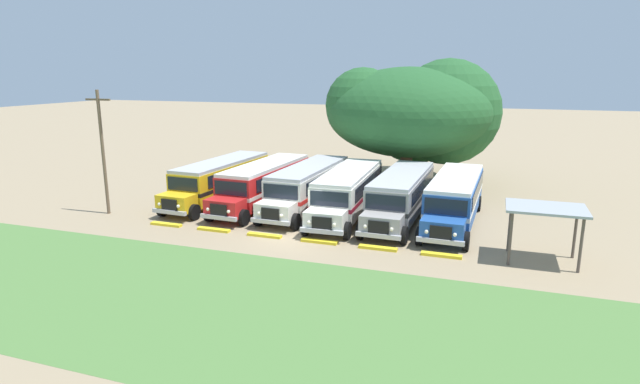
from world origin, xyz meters
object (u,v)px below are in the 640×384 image
parked_bus_slot_0 (221,178)px  waiting_shelter (546,212)px  parked_bus_slot_3 (348,190)px  parked_bus_slot_2 (308,185)px  parked_bus_slot_1 (264,182)px  utility_pole (103,149)px  broad_shade_tree (416,113)px  parked_bus_slot_5 (455,197)px  parked_bus_slot_4 (401,194)px

parked_bus_slot_0 → waiting_shelter: 21.41m
parked_bus_slot_3 → parked_bus_slot_2: bearing=-105.9°
parked_bus_slot_0 → parked_bus_slot_3: 9.54m
parked_bus_slot_1 → parked_bus_slot_3: (6.11, -0.55, 0.00)m
parked_bus_slot_1 → utility_pole: utility_pole is taller
broad_shade_tree → parked_bus_slot_0: bearing=-138.8°
parked_bus_slot_2 → parked_bus_slot_5: size_ratio=1.00×
parked_bus_slot_2 → waiting_shelter: bearing=69.7°
broad_shade_tree → utility_pole: bearing=-137.1°
parked_bus_slot_4 → parked_bus_slot_5: 3.22m
parked_bus_slot_1 → parked_bus_slot_2: same height
parked_bus_slot_2 → broad_shade_tree: broad_shade_tree is taller
broad_shade_tree → utility_pole: broad_shade_tree is taller
parked_bus_slot_1 → parked_bus_slot_4: same height
waiting_shelter → parked_bus_slot_5: bearing=130.6°
parked_bus_slot_0 → parked_bus_slot_3: bearing=89.0°
parked_bus_slot_0 → parked_bus_slot_1: size_ratio=1.00×
parked_bus_slot_2 → parked_bus_slot_5: bearing=89.5°
parked_bus_slot_1 → parked_bus_slot_3: size_ratio=1.00×
parked_bus_slot_4 → broad_shade_tree: 11.60m
utility_pole → waiting_shelter: utility_pole is taller
parked_bus_slot_1 → parked_bus_slot_4: bearing=90.6°
parked_bus_slot_1 → utility_pole: bearing=-55.5°
parked_bus_slot_0 → utility_pole: size_ratio=1.39×
parked_bus_slot_1 → parked_bus_slot_3: bearing=87.3°
parked_bus_slot_5 → waiting_shelter: bearing=42.5°
parked_bus_slot_0 → parked_bus_slot_5: size_ratio=1.00×
parked_bus_slot_2 → parked_bus_slot_5: same height
parked_bus_slot_2 → utility_pole: utility_pole is taller
parked_bus_slot_2 → broad_shade_tree: size_ratio=0.78×
parked_bus_slot_0 → parked_bus_slot_2: (6.55, 0.11, 0.00)m
utility_pole → parked_bus_slot_3: bearing=18.1°
utility_pole → parked_bus_slot_4: bearing=15.7°
waiting_shelter → parked_bus_slot_0: bearing=164.9°
broad_shade_tree → parked_bus_slot_1: bearing=-129.0°
parked_bus_slot_2 → utility_pole: bearing=-63.0°
utility_pole → parked_bus_slot_5: bearing=13.7°
parked_bus_slot_1 → utility_pole: 10.41m
parked_bus_slot_3 → broad_shade_tree: (2.40, 11.05, 4.11)m
parked_bus_slot_4 → waiting_shelter: parked_bus_slot_4 is taller
parked_bus_slot_1 → broad_shade_tree: bearing=143.5°
parked_bus_slot_5 → parked_bus_slot_3: bearing=-84.8°
parked_bus_slot_4 → waiting_shelter: bearing=57.5°
parked_bus_slot_2 → waiting_shelter: parked_bus_slot_2 is taller
parked_bus_slot_3 → parked_bus_slot_5: (6.56, 0.38, 0.00)m
parked_bus_slot_2 → waiting_shelter: 15.23m
parked_bus_slot_4 → parked_bus_slot_5: same height
parked_bus_slot_4 → broad_shade_tree: broad_shade_tree is taller
parked_bus_slot_5 → utility_pole: 22.00m
parked_bus_slot_3 → parked_bus_slot_4: bearing=92.3°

